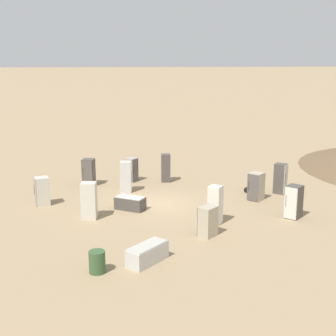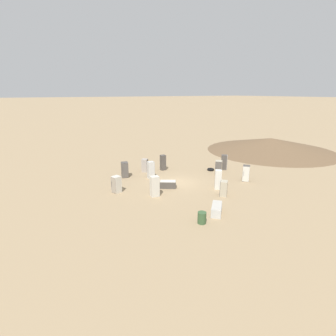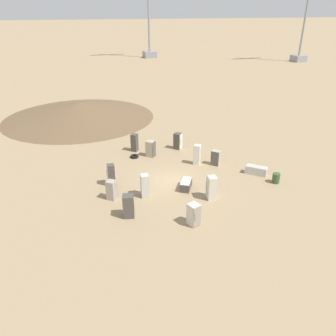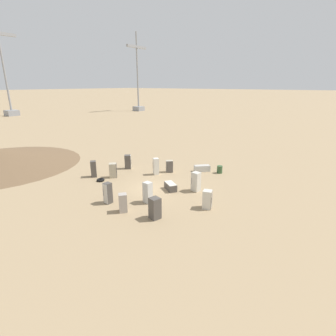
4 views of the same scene
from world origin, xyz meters
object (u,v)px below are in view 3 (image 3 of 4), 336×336
discarded_fridge_0 (111,175)px  rusty_barrel (276,178)px  power_pylon_1 (149,24)px  discarded_fridge_6 (145,186)px  discarded_fridge_7 (197,155)px  discarded_fridge_12 (178,141)px  discarded_fridge_2 (216,158)px  discarded_fridge_8 (135,142)px  discarded_fridge_10 (211,188)px  discarded_fridge_11 (112,190)px  scrap_tire (134,156)px  discarded_fridge_9 (128,206)px  discarded_fridge_4 (256,170)px  discarded_fridge_3 (186,185)px  discarded_fridge_1 (151,149)px  power_pylon_0 (303,28)px  discarded_fridge_5 (194,215)px

discarded_fridge_0 → rusty_barrel: bearing=-104.8°
power_pylon_1 → discarded_fridge_6: 82.49m
discarded_fridge_7 → discarded_fridge_12: 4.15m
discarded_fridge_2 → discarded_fridge_7: (-1.61, 0.72, 0.26)m
power_pylon_1 → discarded_fridge_8: size_ratio=16.31×
discarded_fridge_10 → discarded_fridge_12: (1.17, 10.30, -0.10)m
discarded_fridge_12 → discarded_fridge_11: bearing=0.4°
power_pylon_1 → discarded_fridge_2: bearing=-101.7°
discarded_fridge_8 → rusty_barrel: discarded_fridge_8 is taller
discarded_fridge_2 → scrap_tire: (-6.83, 4.12, -0.58)m
discarded_fridge_11 → discarded_fridge_7: bearing=63.1°
discarded_fridge_2 → discarded_fridge_6: 8.56m
discarded_fridge_12 → discarded_fridge_7: bearing=52.1°
discarded_fridge_9 → discarded_fridge_10: (6.55, 0.29, 0.09)m
discarded_fridge_8 → discarded_fridge_10: discarded_fridge_10 is taller
discarded_fridge_2 → power_pylon_1: bearing=-54.5°
discarded_fridge_4 → rusty_barrel: 2.07m
discarded_fridge_3 → scrap_tire: 7.86m
discarded_fridge_1 → rusty_barrel: bearing=89.7°
discarded_fridge_0 → rusty_barrel: size_ratio=2.16×
power_pylon_0 → discarded_fridge_7: power_pylon_0 is taller
discarded_fridge_2 → discarded_fridge_4: size_ratio=0.76×
scrap_tire → discarded_fridge_6: bearing=-97.7°
discarded_fridge_4 → discarded_fridge_10: bearing=158.0°
discarded_fridge_1 → discarded_fridge_7: size_ratio=0.84×
power_pylon_0 → discarded_fridge_11: bearing=-138.2°
power_pylon_1 → rusty_barrel: power_pylon_1 is taller
power_pylon_1 → scrap_tire: size_ratio=35.59×
discarded_fridge_0 → discarded_fridge_4: discarded_fridge_0 is taller
discarded_fridge_0 → discarded_fridge_1: 6.65m
power_pylon_1 → discarded_fridge_9: power_pylon_1 is taller
discarded_fridge_5 → rusty_barrel: 9.49m
discarded_fridge_0 → discarded_fridge_2: size_ratio=1.32×
discarded_fridge_0 → discarded_fridge_4: size_ratio=1.01×
discarded_fridge_1 → rusty_barrel: size_ratio=1.87×
discarded_fridge_3 → discarded_fridge_9: bearing=56.5°
discarded_fridge_11 → rusty_barrel: discarded_fridge_11 is taller
power_pylon_0 → discarded_fridge_6: power_pylon_0 is taller
discarded_fridge_3 → discarded_fridge_7: size_ratio=0.91×
discarded_fridge_8 → scrap_tire: discarded_fridge_8 is taller
discarded_fridge_10 → scrap_tire: discarded_fridge_10 is taller
discarded_fridge_3 → rusty_barrel: (7.53, -1.59, 0.08)m
discarded_fridge_6 → discarded_fridge_10: size_ratio=1.00×
discarded_fridge_1 → rusty_barrel: discarded_fridge_1 is taller
power_pylon_1 → discarded_fridge_0: bearing=-108.6°
rusty_barrel → power_pylon_0: bearing=49.7°
discarded_fridge_8 → discarded_fridge_1: bearing=-18.9°
discarded_fridge_1 → discarded_fridge_12: discarded_fridge_12 is taller
discarded_fridge_5 → scrap_tire: bearing=-102.9°
discarded_fridge_8 → scrap_tire: 1.90m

